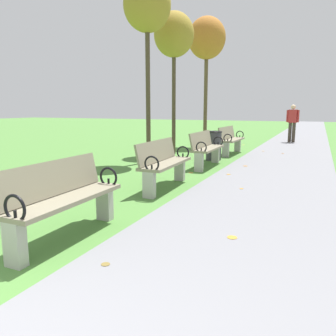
{
  "coord_description": "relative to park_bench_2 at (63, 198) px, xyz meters",
  "views": [
    {
      "loc": [
        2.1,
        -0.21,
        1.49
      ],
      "look_at": [
        -0.05,
        4.52,
        0.55
      ],
      "focal_mm": 35.42,
      "sensor_mm": 36.0,
      "label": 1
    }
  ],
  "objects": [
    {
      "name": "paved_walkway",
      "position": [
        1.77,
        15.39,
        -0.48
      ],
      "size": [
        2.53,
        44.0,
        0.02
      ],
      "primitive_type": "cube",
      "color": "slate",
      "rests_on": "ground"
    },
    {
      "name": "park_bench_2",
      "position": [
        0.0,
        0.0,
        0.0
      ],
      "size": [
        0.49,
        1.61,
        0.9
      ],
      "color": "gray",
      "rests_on": "ground"
    },
    {
      "name": "park_bench_3",
      "position": [
        0.0,
        2.7,
        0.0
      ],
      "size": [
        0.53,
        1.62,
        0.9
      ],
      "color": "gray",
      "rests_on": "ground"
    },
    {
      "name": "park_bench_4",
      "position": [
        0.0,
        5.26,
        0.0
      ],
      "size": [
        0.5,
        1.61,
        0.9
      ],
      "color": "gray",
      "rests_on": "ground"
    },
    {
      "name": "park_bench_5",
      "position": [
        0.0,
        7.85,
        0.0
      ],
      "size": [
        0.51,
        1.61,
        0.9
      ],
      "color": "gray",
      "rests_on": "ground"
    },
    {
      "name": "tree_1",
      "position": [
        -1.69,
        5.3,
        3.57
      ],
      "size": [
        1.24,
        1.24,
        4.8
      ],
      "color": "#4C3D2D",
      "rests_on": "ground"
    },
    {
      "name": "tree_2",
      "position": [
        -1.72,
        7.13,
        3.21
      ],
      "size": [
        1.25,
        1.25,
        4.43
      ],
      "color": "#4C3D2D",
      "rests_on": "ground"
    },
    {
      "name": "tree_3",
      "position": [
        -1.52,
        9.78,
        3.56
      ],
      "size": [
        1.42,
        1.42,
        4.88
      ],
      "color": "brown",
      "rests_on": "ground"
    },
    {
      "name": "pedestrian_walking",
      "position": [
        1.53,
        12.58,
        0.44
      ],
      "size": [
        0.53,
        0.25,
        1.62
      ],
      "color": "#3D3328",
      "rests_on": "paved_walkway"
    },
    {
      "name": "trash_bin",
      "position": [
        -0.15,
        6.42,
        -0.06
      ],
      "size": [
        0.48,
        0.48,
        0.84
      ],
      "color": "#38383D",
      "rests_on": "ground"
    },
    {
      "name": "scattered_leaves",
      "position": [
        0.13,
        5.06,
        -0.47
      ],
      "size": [
        3.78,
        14.54,
        0.02
      ],
      "color": "#BC842D",
      "rests_on": "ground"
    }
  ]
}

